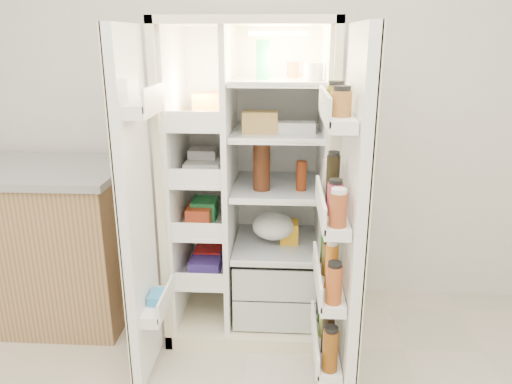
{
  "coord_description": "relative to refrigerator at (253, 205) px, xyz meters",
  "views": [
    {
      "loc": [
        0.19,
        -1.08,
        1.7
      ],
      "look_at": [
        0.05,
        1.25,
        0.96
      ],
      "focal_mm": 34.0,
      "sensor_mm": 36.0,
      "label": 1
    }
  ],
  "objects": [
    {
      "name": "refrigerator",
      "position": [
        0.0,
        0.0,
        0.0
      ],
      "size": [
        0.92,
        0.7,
        1.8
      ],
      "color": "beige",
      "rests_on": "floor"
    },
    {
      "name": "freezer_door",
      "position": [
        -0.52,
        -0.6,
        0.15
      ],
      "size": [
        0.15,
        0.4,
        1.72
      ],
      "color": "white",
      "rests_on": "floor"
    },
    {
      "name": "wall_back",
      "position": [
        -0.01,
        0.35,
        0.61
      ],
      "size": [
        4.0,
        0.02,
        2.7
      ],
      "primitive_type": "cube",
      "color": "silver",
      "rests_on": "floor"
    },
    {
      "name": "fridge_door",
      "position": [
        0.46,
        -0.69,
        0.13
      ],
      "size": [
        0.17,
        0.58,
        1.72
      ],
      "color": "white",
      "rests_on": "floor"
    },
    {
      "name": "kitchen_counter",
      "position": [
        -1.43,
        -0.06,
        -0.25
      ],
      "size": [
        1.34,
        0.71,
        0.97
      ],
      "color": "#A18050",
      "rests_on": "floor"
    }
  ]
}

